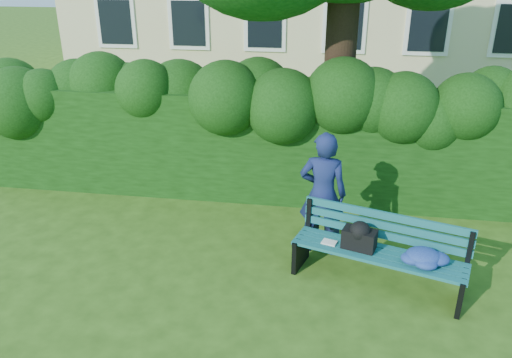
# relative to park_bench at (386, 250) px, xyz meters

# --- Properties ---
(ground) EXTENTS (80.00, 80.00, 0.00)m
(ground) POSITION_rel_park_bench_xyz_m (-1.74, 0.28, -0.50)
(ground) COLOR #2F5014
(ground) RESTS_ON ground
(hedge) EXTENTS (10.00, 1.00, 1.80)m
(hedge) POSITION_rel_park_bench_xyz_m (-1.74, 2.48, 0.40)
(hedge) COLOR #11330B
(hedge) RESTS_ON ground
(park_bench) EXTENTS (2.16, 1.15, 0.89)m
(park_bench) POSITION_rel_park_bench_xyz_m (0.00, 0.00, 0.00)
(park_bench) COLOR #115357
(park_bench) RESTS_ON ground
(man_reading) EXTENTS (0.66, 0.46, 1.74)m
(man_reading) POSITION_rel_park_bench_xyz_m (-0.81, 0.70, 0.37)
(man_reading) COLOR #172150
(man_reading) RESTS_ON ground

